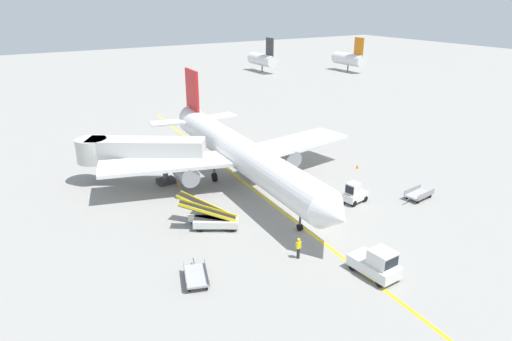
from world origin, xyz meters
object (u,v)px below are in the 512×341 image
at_px(safety_cone_nose_left, 313,210).
at_px(baggage_cart_empty_trailing, 419,194).
at_px(belt_loader_aft_hold, 210,216).
at_px(pushback_tug, 377,264).
at_px(jet_bridge, 134,151).
at_px(airliner, 239,152).
at_px(belt_loader_forward_hold, 215,220).
at_px(safety_cone_nose_right, 357,166).
at_px(baggage_cart_loaded, 196,275).
at_px(baggage_tug_near_wing, 354,194).
at_px(safety_cone_wingtip_left, 177,184).
at_px(ground_crew_marshaller, 298,247).

bearing_deg(safety_cone_nose_left, baggage_cart_empty_trailing, -16.01).
xyz_separation_m(belt_loader_aft_hold, baggage_cart_empty_trailing, (19.77, -5.85, -0.31)).
bearing_deg(belt_loader_aft_hold, pushback_tug, -63.97).
bearing_deg(pushback_tug, jet_bridge, 109.19).
height_order(pushback_tug, safety_cone_nose_left, pushback_tug).
relative_size(airliner, safety_cone_nose_left, 80.31).
height_order(belt_loader_forward_hold, safety_cone_nose_left, belt_loader_forward_hold).
bearing_deg(airliner, baggage_cart_empty_trailing, -44.89).
distance_m(pushback_tug, safety_cone_nose_right, 21.99).
bearing_deg(baggage_cart_loaded, airliner, 51.19).
distance_m(belt_loader_aft_hold, baggage_cart_loaded, 8.62).
xyz_separation_m(airliner, safety_cone_nose_left, (2.25, -9.82, -3.20)).
xyz_separation_m(baggage_tug_near_wing, belt_loader_aft_hold, (-13.71, 3.23, -0.15)).
distance_m(jet_bridge, safety_cone_wingtip_left, 5.61).
xyz_separation_m(airliner, safety_cone_nose_right, (13.72, -3.44, -3.20)).
bearing_deg(safety_cone_wingtip_left, ground_crew_marshaller, -82.52).
height_order(airliner, safety_cone_nose_right, airliner).
distance_m(baggage_cart_empty_trailing, safety_cone_wingtip_left, 24.40).
bearing_deg(ground_crew_marshaller, jet_bridge, 105.17).
bearing_deg(baggage_cart_empty_trailing, baggage_tug_near_wing, 156.63).
bearing_deg(safety_cone_wingtip_left, baggage_tug_near_wing, -44.76).
xyz_separation_m(ground_crew_marshaller, safety_cone_wingtip_left, (-2.37, 18.04, -0.69)).
bearing_deg(safety_cone_nose_right, belt_loader_aft_hold, -170.09).
height_order(jet_bridge, baggage_cart_empty_trailing, jet_bridge).
relative_size(baggage_tug_near_wing, ground_crew_marshaller, 1.51).
relative_size(pushback_tug, safety_cone_nose_right, 8.45).
distance_m(airliner, baggage_cart_loaded, 18.57).
bearing_deg(safety_cone_wingtip_left, safety_cone_nose_left, -56.17).
height_order(belt_loader_aft_hold, safety_cone_nose_right, belt_loader_aft_hold).
xyz_separation_m(pushback_tug, baggage_cart_empty_trailing, (13.28, 7.44, -0.53)).
bearing_deg(belt_loader_forward_hold, belt_loader_aft_hold, 87.81).
relative_size(jet_bridge, baggage_tug_near_wing, 4.71).
bearing_deg(safety_cone_nose_left, safety_cone_wingtip_left, 123.83).
height_order(baggage_cart_empty_trailing, ground_crew_marshaller, ground_crew_marshaller).
relative_size(belt_loader_forward_hold, baggage_cart_empty_trailing, 1.28).
relative_size(safety_cone_nose_left, safety_cone_nose_right, 1.00).
bearing_deg(safety_cone_nose_right, ground_crew_marshaller, -145.15).
relative_size(jet_bridge, belt_loader_aft_hold, 2.63).
relative_size(baggage_cart_empty_trailing, ground_crew_marshaller, 2.25).
height_order(airliner, jet_bridge, airliner).
bearing_deg(belt_loader_aft_hold, jet_bridge, 101.30).
bearing_deg(baggage_cart_loaded, belt_loader_forward_hold, 53.85).
xyz_separation_m(jet_bridge, safety_cone_wingtip_left, (3.35, -3.04, -3.32)).
bearing_deg(belt_loader_aft_hold, baggage_cart_loaded, -122.67).
bearing_deg(pushback_tug, baggage_cart_empty_trailing, 29.26).
xyz_separation_m(airliner, baggage_cart_loaded, (-11.49, -14.28, -2.95)).
bearing_deg(belt_loader_forward_hold, safety_cone_nose_right, 12.39).
bearing_deg(pushback_tug, safety_cone_wingtip_left, 103.91).
bearing_deg(pushback_tug, baggage_cart_loaded, 151.53).
relative_size(baggage_cart_loaded, ground_crew_marshaller, 2.24).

